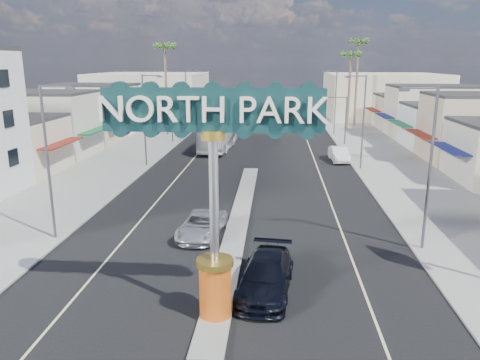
% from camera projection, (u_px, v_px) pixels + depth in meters
% --- Properties ---
extents(ground, '(160.00, 160.00, 0.00)m').
position_uv_depth(ground, '(252.00, 168.00, 46.27)').
color(ground, gray).
rests_on(ground, ground).
extents(road, '(20.00, 120.00, 0.01)m').
position_uv_depth(road, '(252.00, 168.00, 46.27)').
color(road, black).
rests_on(road, ground).
extents(median_island, '(1.30, 30.00, 0.16)m').
position_uv_depth(median_island, '(239.00, 220.00, 30.80)').
color(median_island, gray).
rests_on(median_island, ground).
extents(sidewalk_left, '(8.00, 120.00, 0.12)m').
position_uv_depth(sidewalk_left, '(114.00, 165.00, 47.30)').
color(sidewalk_left, gray).
rests_on(sidewalk_left, ground).
extents(sidewalk_right, '(8.00, 120.00, 0.12)m').
position_uv_depth(sidewalk_right, '(396.00, 170.00, 45.22)').
color(sidewalk_right, gray).
rests_on(sidewalk_right, ground).
extents(storefront_row_left, '(12.00, 42.00, 6.00)m').
position_uv_depth(storefront_row_left, '(70.00, 119.00, 59.88)').
color(storefront_row_left, beige).
rests_on(storefront_row_left, ground).
extents(storefront_row_right, '(12.00, 42.00, 6.00)m').
position_uv_depth(storefront_row_right, '(456.00, 123.00, 56.31)').
color(storefront_row_right, '#B7B29E').
rests_on(storefront_row_right, ground).
extents(backdrop_far_left, '(20.00, 20.00, 8.00)m').
position_uv_depth(backdrop_far_left, '(151.00, 94.00, 90.40)').
color(backdrop_far_left, '#B7B29E').
rests_on(backdrop_far_left, ground).
extents(backdrop_far_right, '(20.00, 20.00, 8.00)m').
position_uv_depth(backdrop_far_right, '(382.00, 96.00, 87.12)').
color(backdrop_far_right, beige).
rests_on(backdrop_far_right, ground).
extents(gateway_sign, '(8.20, 1.50, 9.15)m').
position_uv_depth(gateway_sign, '(214.00, 178.00, 17.74)').
color(gateway_sign, '#DD5511').
rests_on(gateway_sign, median_island).
extents(traffic_signal_left, '(5.09, 0.45, 6.00)m').
position_uv_depth(traffic_signal_left, '(186.00, 109.00, 59.42)').
color(traffic_signal_left, '#47474C').
rests_on(traffic_signal_left, ground).
extents(traffic_signal_right, '(5.09, 0.45, 6.00)m').
position_uv_depth(traffic_signal_right, '(331.00, 111.00, 58.06)').
color(traffic_signal_right, '#47474C').
rests_on(traffic_signal_right, ground).
extents(streetlight_l_near, '(2.03, 0.22, 9.00)m').
position_uv_depth(streetlight_l_near, '(50.00, 155.00, 26.47)').
color(streetlight_l_near, '#47474C').
rests_on(streetlight_l_near, ground).
extents(streetlight_l_mid, '(2.03, 0.22, 9.00)m').
position_uv_depth(streetlight_l_mid, '(146.00, 116.00, 45.80)').
color(streetlight_l_mid, '#47474C').
rests_on(streetlight_l_mid, ground).
extents(streetlight_l_far, '(2.03, 0.22, 9.00)m').
position_uv_depth(streetlight_l_far, '(187.00, 98.00, 67.05)').
color(streetlight_l_far, '#47474C').
rests_on(streetlight_l_far, ground).
extents(streetlight_r_near, '(2.03, 0.22, 9.00)m').
position_uv_depth(streetlight_r_near, '(428.00, 161.00, 24.92)').
color(streetlight_r_near, '#47474C').
rests_on(streetlight_r_near, ground).
extents(streetlight_r_mid, '(2.03, 0.22, 9.00)m').
position_uv_depth(streetlight_r_mid, '(362.00, 117.00, 44.25)').
color(streetlight_r_mid, '#47474C').
rests_on(streetlight_r_mid, ground).
extents(streetlight_r_far, '(2.03, 0.22, 9.00)m').
position_uv_depth(streetlight_r_far, '(334.00, 99.00, 65.50)').
color(streetlight_r_far, '#47474C').
rests_on(streetlight_r_far, ground).
extents(palm_left_far, '(2.60, 2.60, 13.10)m').
position_uv_depth(palm_left_far, '(165.00, 52.00, 63.72)').
color(palm_left_far, brown).
rests_on(palm_left_far, ground).
extents(palm_right_mid, '(2.60, 2.60, 12.10)m').
position_uv_depth(palm_right_mid, '(351.00, 59.00, 67.81)').
color(palm_right_mid, brown).
rests_on(palm_right_mid, ground).
extents(palm_right_far, '(2.60, 2.60, 14.10)m').
position_uv_depth(palm_right_far, '(359.00, 47.00, 73.01)').
color(palm_right_far, brown).
rests_on(palm_right_far, ground).
extents(suv_left, '(2.80, 5.23, 1.40)m').
position_uv_depth(suv_left, '(202.00, 225.00, 28.04)').
color(suv_left, silver).
rests_on(suv_left, ground).
extents(suv_right, '(2.83, 5.75, 1.61)m').
position_uv_depth(suv_right, '(266.00, 276.00, 21.18)').
color(suv_right, black).
rests_on(suv_right, ground).
extents(car_parked_right, '(1.93, 4.75, 1.53)m').
position_uv_depth(car_parked_right, '(339.00, 154.00, 49.07)').
color(car_parked_right, silver).
rests_on(car_parked_right, ground).
extents(city_bus, '(3.62, 12.49, 3.44)m').
position_uv_depth(city_bus, '(219.00, 134.00, 56.15)').
color(city_bus, silver).
rests_on(city_bus, ground).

